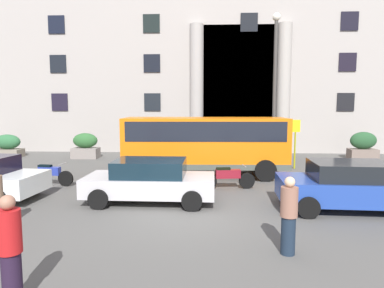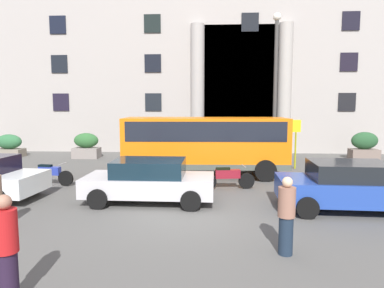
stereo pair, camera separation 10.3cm
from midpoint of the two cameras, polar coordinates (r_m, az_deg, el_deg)
name	(u,v)px [view 1 (the left image)]	position (r m, az deg, el deg)	size (l,w,h in m)	color
ground_plane	(187,216)	(10.20, -1.09, -11.82)	(80.00, 64.00, 0.12)	#51504D
office_building_facade	(202,47)	(27.52, 1.49, 15.81)	(39.08, 9.69, 15.25)	#9D9691
orange_minibus	(205,141)	(15.25, 2.02, 0.51)	(7.17, 2.72, 2.60)	orange
bus_stop_sign	(295,138)	(17.68, 16.63, 0.90)	(0.44, 0.08, 2.43)	#989B14
hedge_planter_far_west	(258,149)	(20.23, 10.81, -0.88)	(2.06, 0.91, 1.25)	slate
hedge_planter_far_east	(8,146)	(23.71, -28.40, -0.31)	(1.63, 0.95, 1.39)	gray
hedge_planter_entrance_left	(85,146)	(21.38, -17.42, -0.34)	(1.52, 0.90, 1.50)	gray
hedge_planter_west	(363,146)	(22.17, 26.43, -0.34)	(1.56, 0.83, 1.62)	#726259
parked_coupe_end	(350,185)	(11.37, 24.49, -6.29)	(4.22, 2.23, 1.46)	#214099
parked_sedan_far	(150,180)	(11.29, -7.24, -6.01)	(4.20, 2.06, 1.39)	#B3B1B6
scooter_by_planter	(49,174)	(14.65, -22.92, -4.63)	(1.94, 0.55, 0.89)	black
motorcycle_far_end	(227,177)	(12.99, 5.58, -5.49)	(2.05, 0.56, 0.89)	black
motorcycle_near_kerb	(125,174)	(13.77, -11.37, -4.92)	(1.92, 0.55, 0.89)	black
pedestrian_woman_dark_dress	(10,251)	(6.23, -28.40, -15.34)	(0.36, 0.36, 1.79)	black
pedestrian_man_red_shirt	(289,216)	(7.60, 15.40, -11.40)	(0.36, 0.36, 1.67)	#182535
lamppost_plaza_centre	(275,79)	(17.99, 13.46, 10.49)	(0.40, 0.40, 7.67)	#3F3D3B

